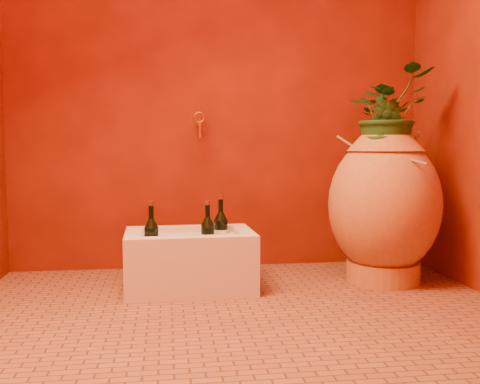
{
  "coord_description": "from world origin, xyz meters",
  "views": [
    {
      "loc": [
        -0.32,
        -2.27,
        0.74
      ],
      "look_at": [
        0.04,
        0.35,
        0.52
      ],
      "focal_mm": 40.0,
      "sensor_mm": 36.0,
      "label": 1
    }
  ],
  "objects": [
    {
      "name": "floor",
      "position": [
        0.0,
        0.0,
        0.0
      ],
      "size": [
        2.5,
        2.5,
        0.0
      ],
      "primitive_type": "plane",
      "color": "brown",
      "rests_on": "ground"
    },
    {
      "name": "wall_back",
      "position": [
        0.0,
        1.0,
        1.25
      ],
      "size": [
        2.5,
        0.02,
        2.5
      ],
      "primitive_type": "cube",
      "color": "#5B1605",
      "rests_on": "ground"
    },
    {
      "name": "amphora",
      "position": [
        0.85,
        0.49,
        0.43
      ],
      "size": [
        0.78,
        0.78,
        0.86
      ],
      "rotation": [
        0.0,
        0.0,
        0.36
      ],
      "color": "#C37537",
      "rests_on": "floor"
    },
    {
      "name": "stone_basin",
      "position": [
        -0.21,
        0.48,
        0.15
      ],
      "size": [
        0.67,
        0.46,
        0.3
      ],
      "rotation": [
        0.0,
        0.0,
        0.03
      ],
      "color": "beige",
      "rests_on": "floor"
    },
    {
      "name": "wine_bottle_a",
      "position": [
        -0.11,
        0.48,
        0.27
      ],
      "size": [
        0.07,
        0.07,
        0.29
      ],
      "color": "black",
      "rests_on": "stone_basin"
    },
    {
      "name": "wine_bottle_b",
      "position": [
        -0.4,
        0.39,
        0.28
      ],
      "size": [
        0.07,
        0.07,
        0.3
      ],
      "color": "black",
      "rests_on": "stone_basin"
    },
    {
      "name": "wine_bottle_c",
      "position": [
        -0.04,
        0.57,
        0.28
      ],
      "size": [
        0.08,
        0.08,
        0.31
      ],
      "color": "black",
      "rests_on": "stone_basin"
    },
    {
      "name": "wall_tap",
      "position": [
        -0.13,
        0.92,
        0.88
      ],
      "size": [
        0.07,
        0.14,
        0.16
      ],
      "color": "#B27329",
      "rests_on": "wall_back"
    },
    {
      "name": "plant_main",
      "position": [
        0.86,
        0.5,
        0.92
      ],
      "size": [
        0.57,
        0.54,
        0.5
      ],
      "primitive_type": "imported",
      "rotation": [
        0.0,
        0.0,
        0.44
      ],
      "color": "#1A491A",
      "rests_on": "amphora"
    },
    {
      "name": "plant_side",
      "position": [
        0.81,
        0.41,
        0.81
      ],
      "size": [
        0.24,
        0.24,
        0.34
      ],
      "primitive_type": "imported",
      "rotation": [
        0.0,
        0.0,
        -0.81
      ],
      "color": "#1A491A",
      "rests_on": "amphora"
    }
  ]
}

